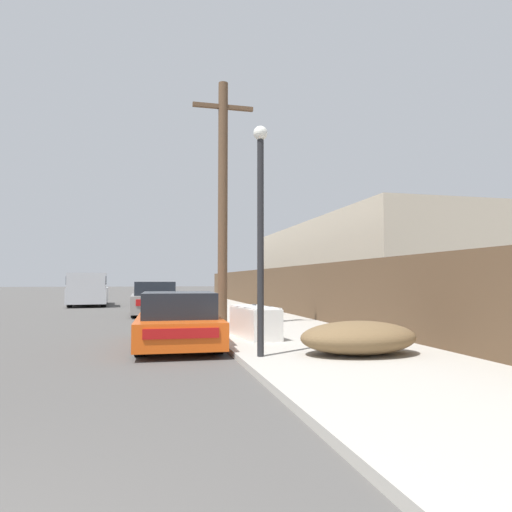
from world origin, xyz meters
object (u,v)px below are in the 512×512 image
object	(u,v)px
pickup_truck	(88,290)
brush_pile	(359,338)
car_parked_mid	(154,299)
street_lamp	(260,220)
parked_sports_car_red	(178,321)
discarded_fridge	(255,322)
utility_pole	(223,199)

from	to	relation	value
pickup_truck	brush_pile	distance (m)	21.23
car_parked_mid	street_lamp	size ratio (longest dim) A/B	1.03
street_lamp	brush_pile	world-z (taller)	street_lamp
parked_sports_car_red	pickup_truck	size ratio (longest dim) A/B	0.69
discarded_fridge	street_lamp	bearing A→B (deg)	-107.48
discarded_fridge	car_parked_mid	world-z (taller)	car_parked_mid
discarded_fridge	street_lamp	world-z (taller)	street_lamp
utility_pole	brush_pile	world-z (taller)	utility_pole
discarded_fridge	utility_pole	xyz separation A→B (m)	(-0.36, 2.55, 3.36)
street_lamp	brush_pile	xyz separation A→B (m)	(1.80, -0.19, -2.14)
brush_pile	car_parked_mid	bearing A→B (deg)	106.00
parked_sports_car_red	discarded_fridge	bearing A→B (deg)	8.69
parked_sports_car_red	brush_pile	world-z (taller)	parked_sports_car_red
street_lamp	pickup_truck	bearing A→B (deg)	104.92
parked_sports_car_red	brush_pile	distance (m)	4.04
utility_pole	street_lamp	world-z (taller)	utility_pole
car_parked_mid	brush_pile	distance (m)	12.69
utility_pole	street_lamp	distance (m)	5.32
street_lamp	car_parked_mid	bearing A→B (deg)	98.03
pickup_truck	street_lamp	size ratio (longest dim) A/B	1.43
parked_sports_car_red	street_lamp	size ratio (longest dim) A/B	0.99
utility_pole	brush_pile	bearing A→B (deg)	-72.77
pickup_truck	utility_pole	bearing A→B (deg)	106.65
car_parked_mid	utility_pole	world-z (taller)	utility_pole
car_parked_mid	utility_pole	size ratio (longest dim) A/B	0.59
pickup_truck	brush_pile	size ratio (longest dim) A/B	2.71
discarded_fridge	utility_pole	size ratio (longest dim) A/B	0.26
parked_sports_car_red	street_lamp	distance (m)	3.39
utility_pole	street_lamp	xyz separation A→B (m)	(-0.14, -5.16, -1.28)
discarded_fridge	brush_pile	world-z (taller)	discarded_fridge
car_parked_mid	pickup_truck	bearing A→B (deg)	113.79
street_lamp	brush_pile	distance (m)	2.81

